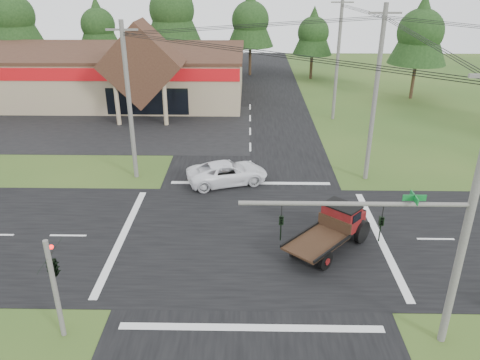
{
  "coord_description": "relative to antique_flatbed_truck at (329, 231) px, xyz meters",
  "views": [
    {
      "loc": [
        -0.19,
        -21.82,
        13.41
      ],
      "look_at": [
        -0.63,
        2.72,
        2.2
      ],
      "focal_mm": 35.0,
      "sensor_mm": 36.0,
      "label": 1
    }
  ],
  "objects": [
    {
      "name": "tree_row_d",
      "position": [
        -4.0,
        43.1,
        6.25
      ],
      "size": [
        6.16,
        6.16,
        11.11
      ],
      "color": "#332316",
      "rests_on": "ground"
    },
    {
      "name": "ground",
      "position": [
        -4.0,
        1.1,
        -1.12
      ],
      "size": [
        120.0,
        120.0,
        0.0
      ],
      "primitive_type": "plane",
      "color": "#2B4C1B",
      "rests_on": "ground"
    },
    {
      "name": "utility_pole_ne",
      "position": [
        4.0,
        9.1,
        4.77
      ],
      "size": [
        2.0,
        0.3,
        11.5
      ],
      "color": "#595651",
      "rests_on": "ground"
    },
    {
      "name": "antique_flatbed_truck",
      "position": [
        0.0,
        0.0,
        0.0
      ],
      "size": [
        5.14,
        5.36,
        2.25
      ],
      "primitive_type": null,
      "rotation": [
        0.0,
        0.0,
        -0.74
      ],
      "color": "#4F0E0B",
      "rests_on": "ground"
    },
    {
      "name": "utility_pole_nw",
      "position": [
        -12.0,
        9.1,
        4.26
      ],
      "size": [
        2.0,
        0.3,
        10.5
      ],
      "color": "#595651",
      "rests_on": "ground"
    },
    {
      "name": "tree_row_b",
      "position": [
        -24.0,
        43.1,
        5.58
      ],
      "size": [
        5.6,
        5.6,
        10.1
      ],
      "color": "#332316",
      "rests_on": "ground"
    },
    {
      "name": "white_pickup",
      "position": [
        -5.56,
        8.18,
        -0.37
      ],
      "size": [
        5.92,
        4.03,
        1.51
      ],
      "primitive_type": "imported",
      "rotation": [
        0.0,
        0.0,
        1.88
      ],
      "color": "white",
      "rests_on": "ground"
    },
    {
      "name": "tree_row_a",
      "position": [
        -34.0,
        41.1,
        6.92
      ],
      "size": [
        6.72,
        6.72,
        12.12
      ],
      "color": "#332316",
      "rests_on": "ground"
    },
    {
      "name": "tree_row_e",
      "position": [
        4.0,
        41.1,
        4.91
      ],
      "size": [
        5.04,
        5.04,
        9.09
      ],
      "color": "#332316",
      "rests_on": "ground"
    },
    {
      "name": "cvs_building",
      "position": [
        -19.7,
        30.67,
        1.65
      ],
      "size": [
        30.4,
        18.2,
        9.19
      ],
      "color": "tan",
      "rests_on": "ground"
    },
    {
      "name": "traffic_signal_mast",
      "position": [
        1.82,
        -6.4,
        3.3
      ],
      "size": [
        8.12,
        0.24,
        7.0
      ],
      "color": "#595651",
      "rests_on": "ground"
    },
    {
      "name": "road_ns",
      "position": [
        -4.0,
        1.1,
        -1.11
      ],
      "size": [
        12.0,
        120.0,
        0.02
      ],
      "primitive_type": "cube",
      "color": "black",
      "rests_on": "ground"
    },
    {
      "name": "tree_side_ne",
      "position": [
        14.0,
        31.1,
        6.25
      ],
      "size": [
        6.16,
        6.16,
        11.11
      ],
      "color": "#332316",
      "rests_on": "ground"
    },
    {
      "name": "road_ew",
      "position": [
        -4.0,
        1.1,
        -1.11
      ],
      "size": [
        120.0,
        12.0,
        0.02
      ],
      "primitive_type": "cube",
      "color": "black",
      "rests_on": "ground"
    },
    {
      "name": "utility_pole_nr",
      "position": [
        3.5,
        -6.4,
        4.51
      ],
      "size": [
        2.0,
        0.3,
        11.0
      ],
      "color": "#595651",
      "rests_on": "ground"
    },
    {
      "name": "traffic_signal_corner",
      "position": [
        -11.5,
        -6.22,
        2.4
      ],
      "size": [
        0.53,
        2.48,
        4.4
      ],
      "color": "#595651",
      "rests_on": "ground"
    },
    {
      "name": "tree_row_c",
      "position": [
        -14.0,
        42.1,
        7.6
      ],
      "size": [
        7.28,
        7.28,
        13.13
      ],
      "color": "#332316",
      "rests_on": "ground"
    },
    {
      "name": "utility_pole_n",
      "position": [
        4.0,
        23.1,
        4.61
      ],
      "size": [
        2.0,
        0.3,
        11.2
      ],
      "color": "#595651",
      "rests_on": "ground"
    },
    {
      "name": "parking_apron",
      "position": [
        -18.0,
        20.1,
        -1.11
      ],
      "size": [
        28.0,
        14.0,
        0.02
      ],
      "primitive_type": "cube",
      "color": "black",
      "rests_on": "ground"
    }
  ]
}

